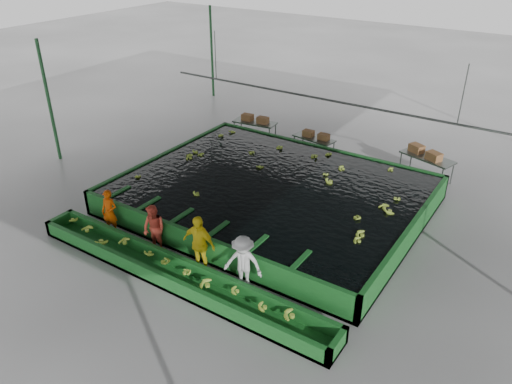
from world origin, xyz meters
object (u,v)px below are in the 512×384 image
Objects in this scene: worker_b at (154,229)px; packing_table_mid at (314,147)px; box_stack_left at (255,122)px; worker_c at (199,244)px; sorting_trough at (175,274)px; packing_table_right at (426,168)px; box_stack_right at (424,156)px; worker_a at (110,212)px; flotation_tank at (272,195)px; worker_d at (243,263)px; packing_table_left at (255,131)px; box_stack_mid at (316,138)px.

worker_b is 9.06m from packing_table_mid.
worker_b reaches higher than box_stack_left.
worker_c is 9.10m from packing_table_mid.
packing_table_right is (3.87, 10.26, 0.22)m from sorting_trough.
packing_table_mid is (-1.06, 9.03, -0.48)m from worker_c.
box_stack_right reaches higher than sorting_trough.
worker_a is at bearing 166.79° from sorting_trough.
worker_d is (1.76, -4.30, 0.38)m from flotation_tank.
worker_c reaches higher than sorting_trough.
worker_c reaches higher than worker_d.
box_stack_right is at bearing 2.46° from box_stack_left.
box_stack_right reaches higher than packing_table_right.
packing_table_right is (3.63, 9.46, -0.42)m from worker_c.
worker_b is at bearing -118.95° from box_stack_right.
worker_b is (-1.48, -4.30, 0.33)m from flotation_tank.
box_stack_right reaches higher than box_stack_left.
worker_c is at bearing -65.58° from packing_table_left.
worker_d is (1.76, 0.80, 0.58)m from sorting_trough.
sorting_trough is 4.85× the size of packing_table_right.
packing_table_right is at bearing 5.04° from box_stack_mid.
worker_c is at bearing -83.79° from box_stack_mid.
worker_a is at bearing -176.34° from worker_b.
box_stack_left is at bearing 106.73° from worker_d.
packing_table_right is at bearing 53.10° from flotation_tank.
sorting_trough is 6.66× the size of worker_a.
box_stack_left is at bearing 111.39° from sorting_trough.
box_stack_left is (-7.76, -0.33, 0.43)m from packing_table_right.
packing_table_right reaches higher than sorting_trough.
worker_a is at bearing -106.42° from box_stack_mid.
worker_d is at bearing -101.89° from box_stack_right.
worker_c is 9.10m from box_stack_mid.
worker_c is (0.24, -4.30, 0.44)m from flotation_tank.
box_stack_left reaches higher than flotation_tank.
box_stack_left is (-5.65, 9.13, 0.07)m from worker_d.
packing_table_left is 7.78m from packing_table_right.
sorting_trough is 2.02m from worker_d.
box_stack_left is (-4.13, 9.13, 0.00)m from worker_c.
box_stack_right is (5.23, 9.46, 0.16)m from worker_b.
sorting_trough is 10.94m from box_stack_right.
worker_c is at bearing -110.33° from box_stack_right.
flotation_tank is 4.80m from packing_table_mid.
packing_table_mid is 1.27× the size of box_stack_right.
worker_c is 10.02m from packing_table_left.
flotation_tank is 5.08× the size of packing_table_left.
box_stack_right is at bearing 2.54° from packing_table_left.
packing_table_mid is at bearing -163.37° from box_stack_mid.
worker_d is 9.70m from packing_table_right.
packing_table_left reaches higher than sorting_trough.
packing_table_mid is 1.39× the size of box_stack_left.
box_stack_mid is at bearing 91.93° from worker_c.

